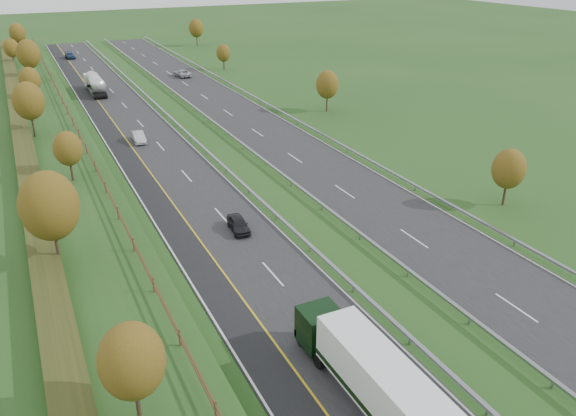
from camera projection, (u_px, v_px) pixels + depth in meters
name	position (u px, v px, depth m)	size (l,w,h in m)	color
ground	(219.00, 148.00, 73.89)	(400.00, 400.00, 0.00)	#204619
near_carriageway	(149.00, 145.00, 74.78)	(10.50, 200.00, 0.04)	black
far_carriageway	(263.00, 130.00, 81.34)	(10.50, 200.00, 0.04)	black
hard_shoulder	(121.00, 149.00, 73.29)	(3.00, 200.00, 0.04)	black
lane_markings	(196.00, 139.00, 77.22)	(26.75, 200.00, 0.01)	silver
embankment_left	(43.00, 152.00, 69.21)	(12.00, 200.00, 2.00)	#204619
hedge_left	(23.00, 143.00, 67.76)	(2.20, 180.00, 1.10)	#293315
fence_left	(80.00, 135.00, 69.94)	(0.12, 189.06, 1.20)	#422B19
median_barrier_near	(190.00, 136.00, 76.80)	(0.32, 200.00, 0.71)	gray
median_barrier_far	(225.00, 131.00, 78.83)	(0.32, 200.00, 0.71)	gray
outer_barrier_far	(298.00, 121.00, 83.40)	(0.32, 200.00, 0.71)	gray
trees_left	(41.00, 116.00, 64.35)	(6.64, 164.30, 7.66)	#2D2116
trees_far	(265.00, 61.00, 108.72)	(8.45, 118.60, 7.12)	#2D2116
box_lorry	(386.00, 392.00, 29.82)	(2.58, 16.28, 4.06)	black
road_tanker	(95.00, 83.00, 101.45)	(2.40, 11.22, 3.46)	silver
car_dark_near	(239.00, 224.00, 51.75)	(1.55, 3.86, 1.31)	black
car_silver_mid	(138.00, 137.00, 75.85)	(1.46, 4.20, 1.38)	#ADACB1
car_small_far	(70.00, 56.00, 134.48)	(1.94, 4.78, 1.39)	#162646
car_oncoming	(182.00, 73.00, 115.17)	(2.37, 5.14, 1.43)	#B1B1B6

